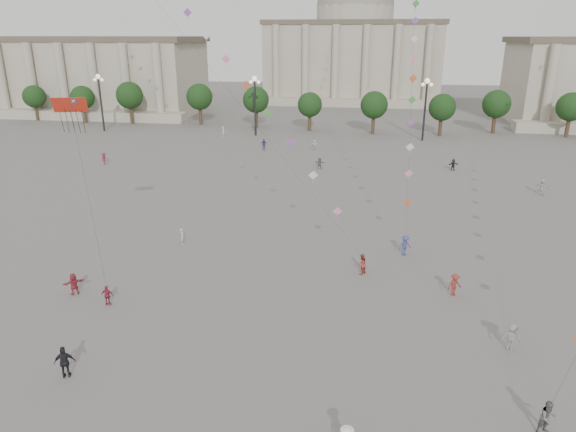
# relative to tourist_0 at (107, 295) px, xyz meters

# --- Properties ---
(ground) EXTENTS (360.00, 360.00, 0.00)m
(ground) POSITION_rel_tourist_0_xyz_m (11.42, -6.83, -0.74)
(ground) COLOR #5E5C59
(ground) RESTS_ON ground
(hall_west) EXTENTS (84.00, 26.22, 17.20)m
(hall_west) POSITION_rel_tourist_0_xyz_m (-63.58, 87.06, 7.69)
(hall_west) COLOR #A49C89
(hall_west) RESTS_ON ground
(hall_central) EXTENTS (48.30, 34.30, 35.50)m
(hall_central) POSITION_rel_tourist_0_xyz_m (11.42, 122.39, 13.49)
(hall_central) COLOR #A49C89
(hall_central) RESTS_ON ground
(tree_row) EXTENTS (137.12, 5.12, 8.00)m
(tree_row) POSITION_rel_tourist_0_xyz_m (11.42, 71.17, 4.65)
(tree_row) COLOR #35261A
(tree_row) RESTS_ON ground
(lamp_post_far_west) EXTENTS (2.00, 0.90, 10.65)m
(lamp_post_far_west) POSITION_rel_tourist_0_xyz_m (-33.58, 63.17, 6.61)
(lamp_post_far_west) COLOR #262628
(lamp_post_far_west) RESTS_ON ground
(lamp_post_mid_west) EXTENTS (2.00, 0.90, 10.65)m
(lamp_post_mid_west) POSITION_rel_tourist_0_xyz_m (-3.58, 63.17, 6.61)
(lamp_post_mid_west) COLOR #262628
(lamp_post_mid_west) RESTS_ON ground
(lamp_post_mid_east) EXTENTS (2.00, 0.90, 10.65)m
(lamp_post_mid_east) POSITION_rel_tourist_0_xyz_m (26.42, 63.17, 6.61)
(lamp_post_mid_east) COLOR #262628
(lamp_post_mid_east) RESTS_ON ground
(person_crowd_0) EXTENTS (1.16, 0.63, 1.87)m
(person_crowd_0) POSITION_rel_tourist_0_xyz_m (0.49, 50.88, 0.20)
(person_crowd_0) COLOR #37477B
(person_crowd_0) RESTS_ON ground
(person_crowd_2) EXTENTS (0.94, 1.23, 1.69)m
(person_crowd_2) POSITION_rel_tourist_0_xyz_m (-20.25, 38.01, 0.11)
(person_crowd_2) COLOR maroon
(person_crowd_2) RESTS_ON ground
(person_crowd_4) EXTENTS (1.43, 0.94, 1.48)m
(person_crowd_4) POSITION_rel_tourist_0_xyz_m (8.46, 53.17, 0.00)
(person_crowd_4) COLOR white
(person_crowd_4) RESTS_ON ground
(person_crowd_6) EXTENTS (1.16, 0.69, 1.75)m
(person_crowd_6) POSITION_rel_tourist_0_xyz_m (26.09, -1.27, 0.14)
(person_crowd_6) COLOR slate
(person_crowd_6) RESTS_ON ground
(person_crowd_7) EXTENTS (1.62, 1.50, 1.81)m
(person_crowd_7) POSITION_rel_tourist_0_xyz_m (37.41, 32.28, 0.17)
(person_crowd_7) COLOR silver
(person_crowd_7) RESTS_ON ground
(person_crowd_8) EXTENTS (1.26, 1.08, 1.69)m
(person_crowd_8) POSITION_rel_tourist_0_xyz_m (23.77, 5.19, 0.10)
(person_crowd_8) COLOR maroon
(person_crowd_8) RESTS_ON ground
(person_crowd_9) EXTENTS (1.54, 0.86, 1.59)m
(person_crowd_9) POSITION_rel_tourist_0_xyz_m (28.78, 42.30, 0.05)
(person_crowd_9) COLOR black
(person_crowd_9) RESTS_ON ground
(person_crowd_10) EXTENTS (0.50, 0.71, 1.86)m
(person_crowd_10) POSITION_rel_tourist_0_xyz_m (-9.15, 61.17, 0.19)
(person_crowd_10) COLOR silver
(person_crowd_10) RESTS_ON ground
(person_crowd_12) EXTENTS (1.45, 0.62, 1.51)m
(person_crowd_12) POSITION_rel_tourist_0_xyz_m (10.57, 40.45, 0.02)
(person_crowd_12) COLOR #5E5D62
(person_crowd_12) RESTS_ON ground
(person_crowd_13) EXTENTS (0.54, 0.64, 1.48)m
(person_crowd_13) POSITION_rel_tourist_0_xyz_m (1.27, 11.25, 0.00)
(person_crowd_13) COLOR #BABAB5
(person_crowd_13) RESTS_ON ground
(tourist_0) EXTENTS (0.89, 0.42, 1.48)m
(tourist_0) POSITION_rel_tourist_0_xyz_m (0.00, 0.00, 0.00)
(tourist_0) COLOR maroon
(tourist_0) RESTS_ON ground
(tourist_2) EXTENTS (1.43, 1.35, 1.61)m
(tourist_2) POSITION_rel_tourist_0_xyz_m (-3.14, 1.11, 0.07)
(tourist_2) COLOR #9E2B39
(tourist_2) RESTS_ON ground
(tourist_4) EXTENTS (1.19, 0.85, 1.88)m
(tourist_4) POSITION_rel_tourist_0_xyz_m (1.58, -7.73, 0.20)
(tourist_4) COLOR black
(tourist_4) RESTS_ON ground
(kite_flyer_0) EXTENTS (0.97, 1.01, 1.65)m
(kite_flyer_0) POSITION_rel_tourist_0_xyz_m (17.16, 7.71, 0.09)
(kite_flyer_0) COLOR #A0342B
(kite_flyer_0) RESTS_ON ground
(kite_flyer_1) EXTENTS (1.33, 1.17, 1.79)m
(kite_flyer_1) POSITION_rel_tourist_0_xyz_m (20.67, 11.89, 0.16)
(kite_flyer_1) COLOR navy
(kite_flyer_1) RESTS_ON ground
(kite_flyer_2) EXTENTS (1.03, 0.92, 1.74)m
(kite_flyer_2) POSITION_rel_tourist_0_xyz_m (26.11, -8.05, 0.13)
(kite_flyer_2) COLOR #57585C
(kite_flyer_2) RESTS_ON ground
(dragon_kite) EXTENTS (2.51, 2.19, 12.48)m
(dragon_kite) POSITION_rel_tourist_0_xyz_m (-2.73, 3.14, 11.72)
(dragon_kite) COLOR #B02212
(dragon_kite) RESTS_ON ground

